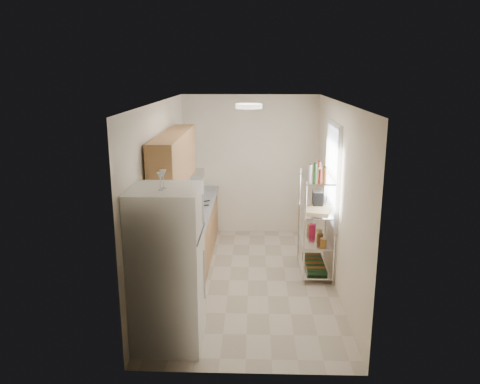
{
  "coord_description": "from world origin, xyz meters",
  "views": [
    {
      "loc": [
        0.07,
        -6.37,
        3.0
      ],
      "look_at": [
        -0.13,
        0.25,
        1.29
      ],
      "focal_mm": 35.0,
      "sensor_mm": 36.0,
      "label": 1
    }
  ],
  "objects_px": {
    "rice_cooker": "(182,212)",
    "frying_pan_large": "(190,206)",
    "cutting_board": "(318,210)",
    "espresso_machine": "(318,198)",
    "refrigerator": "(168,268)"
  },
  "relations": [
    {
      "from": "cutting_board",
      "to": "refrigerator",
      "type": "bearing_deg",
      "value": -135.32
    },
    {
      "from": "frying_pan_large",
      "to": "espresso_machine",
      "type": "height_order",
      "value": "espresso_machine"
    },
    {
      "from": "refrigerator",
      "to": "cutting_board",
      "type": "distance_m",
      "value": 2.66
    },
    {
      "from": "frying_pan_large",
      "to": "cutting_board",
      "type": "distance_m",
      "value": 2.03
    },
    {
      "from": "refrigerator",
      "to": "espresso_machine",
      "type": "xyz_separation_m",
      "value": [
        1.91,
        2.11,
        0.23
      ]
    },
    {
      "from": "rice_cooker",
      "to": "frying_pan_large",
      "type": "relative_size",
      "value": 1.05
    },
    {
      "from": "cutting_board",
      "to": "espresso_machine",
      "type": "xyz_separation_m",
      "value": [
        0.01,
        0.24,
        0.11
      ]
    },
    {
      "from": "frying_pan_large",
      "to": "espresso_machine",
      "type": "bearing_deg",
      "value": -21.01
    },
    {
      "from": "rice_cooker",
      "to": "espresso_machine",
      "type": "xyz_separation_m",
      "value": [
        2.01,
        0.39,
        0.12
      ]
    },
    {
      "from": "cutting_board",
      "to": "frying_pan_large",
      "type": "bearing_deg",
      "value": 166.11
    },
    {
      "from": "rice_cooker",
      "to": "frying_pan_large",
      "type": "bearing_deg",
      "value": 87.73
    },
    {
      "from": "rice_cooker",
      "to": "cutting_board",
      "type": "distance_m",
      "value": 2.0
    },
    {
      "from": "rice_cooker",
      "to": "cutting_board",
      "type": "bearing_deg",
      "value": 4.24
    },
    {
      "from": "refrigerator",
      "to": "frying_pan_large",
      "type": "bearing_deg",
      "value": 91.85
    },
    {
      "from": "refrigerator",
      "to": "rice_cooker",
      "type": "height_order",
      "value": "refrigerator"
    }
  ]
}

